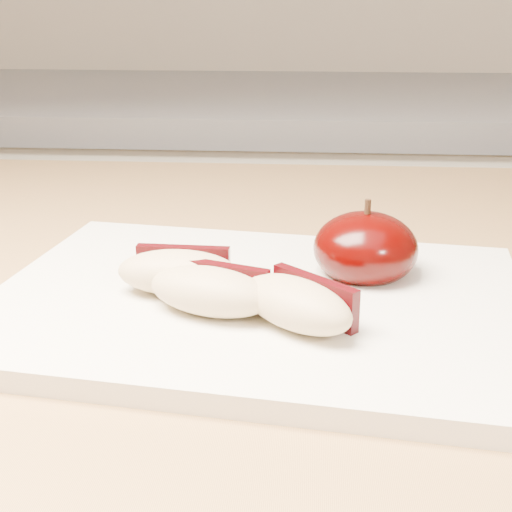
{
  "coord_description": "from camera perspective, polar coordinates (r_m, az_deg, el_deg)",
  "views": [
    {
      "loc": [
        0.01,
        -0.01,
        1.09
      ],
      "look_at": [
        -0.02,
        0.4,
        0.94
      ],
      "focal_mm": 50.0,
      "sensor_mm": 36.0,
      "label": 1
    }
  ],
  "objects": [
    {
      "name": "apple_half",
      "position": [
        0.48,
        8.75,
        0.6
      ],
      "size": [
        0.09,
        0.09,
        0.06
      ],
      "rotation": [
        0.0,
        0.0,
        -0.28
      ],
      "color": "black",
      "rests_on": "cutting_board"
    },
    {
      "name": "apple_wedge_c",
      "position": [
        0.4,
        3.37,
        -3.77
      ],
      "size": [
        0.08,
        0.08,
        0.03
      ],
      "rotation": [
        0.0,
        0.0,
        -0.73
      ],
      "color": "tan",
      "rests_on": "cutting_board"
    },
    {
      "name": "apple_wedge_b",
      "position": [
        0.41,
        -3.58,
        -2.76
      ],
      "size": [
        0.08,
        0.06,
        0.03
      ],
      "rotation": [
        0.0,
        0.0,
        -0.34
      ],
      "color": "tan",
      "rests_on": "cutting_board"
    },
    {
      "name": "apple_wedge_a",
      "position": [
        0.44,
        -6.19,
        -1.23
      ],
      "size": [
        0.08,
        0.04,
        0.03
      ],
      "rotation": [
        0.0,
        0.0,
        -0.03
      ],
      "color": "tan",
      "rests_on": "cutting_board"
    },
    {
      "name": "cutting_board",
      "position": [
        0.45,
        0.0,
        -3.81
      ],
      "size": [
        0.36,
        0.28,
        0.01
      ],
      "primitive_type": "cube",
      "rotation": [
        0.0,
        0.0,
        -0.13
      ],
      "color": "silver",
      "rests_on": "island_counter"
    },
    {
      "name": "back_cabinet",
      "position": [
        1.36,
        3.33,
        -6.97
      ],
      "size": [
        2.4,
        0.62,
        0.94
      ],
      "color": "silver",
      "rests_on": "ground"
    }
  ]
}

